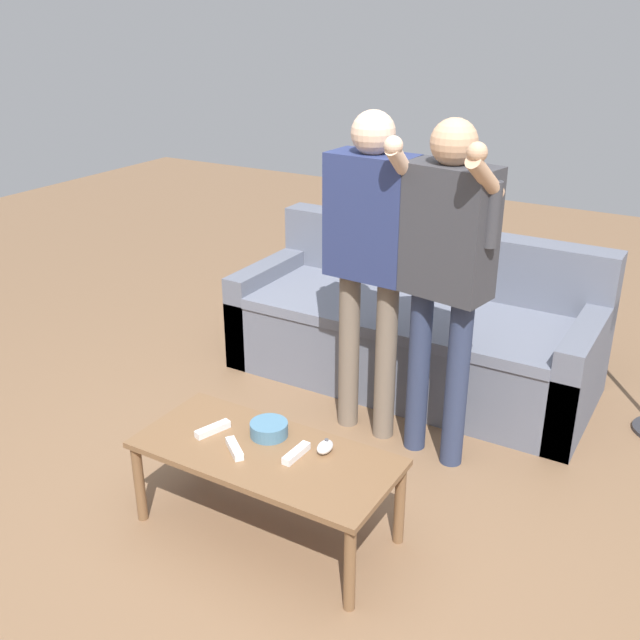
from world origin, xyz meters
TOP-DOWN VIEW (x-y plane):
  - ground_plane at (0.00, 0.00)m, footprint 12.00×12.00m
  - couch at (-0.13, 1.54)m, footprint 2.05×0.87m
  - coffee_table at (-0.09, -0.06)m, footprint 1.07×0.49m
  - snack_bowl at (-0.14, 0.04)m, footprint 0.16×0.16m
  - game_remote_nunchuk at (0.12, 0.05)m, footprint 0.06×0.09m
  - player_right at (0.29, 0.82)m, footprint 0.47×0.39m
  - player_center at (-0.11, 0.86)m, footprint 0.47×0.35m
  - game_remote_wand_near at (-0.36, -0.06)m, footprint 0.08×0.16m
  - game_remote_wand_far at (0.04, -0.03)m, footprint 0.04×0.15m
  - game_remote_wand_spare at (-0.19, -0.13)m, footprint 0.14×0.12m

SIDE VIEW (x-z plane):
  - ground_plane at x=0.00m, z-range 0.00..0.00m
  - couch at x=-0.13m, z-range -0.13..0.71m
  - coffee_table at x=-0.09m, z-range 0.15..0.54m
  - game_remote_wand_near at x=-0.36m, z-range 0.39..0.42m
  - game_remote_wand_far at x=0.04m, z-range 0.39..0.42m
  - game_remote_wand_spare at x=-0.19m, z-range 0.39..0.42m
  - game_remote_nunchuk at x=0.12m, z-range 0.39..0.44m
  - snack_bowl at x=-0.14m, z-range 0.39..0.45m
  - player_right at x=0.29m, z-range 0.21..1.82m
  - player_center at x=-0.11m, z-range 0.21..1.82m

